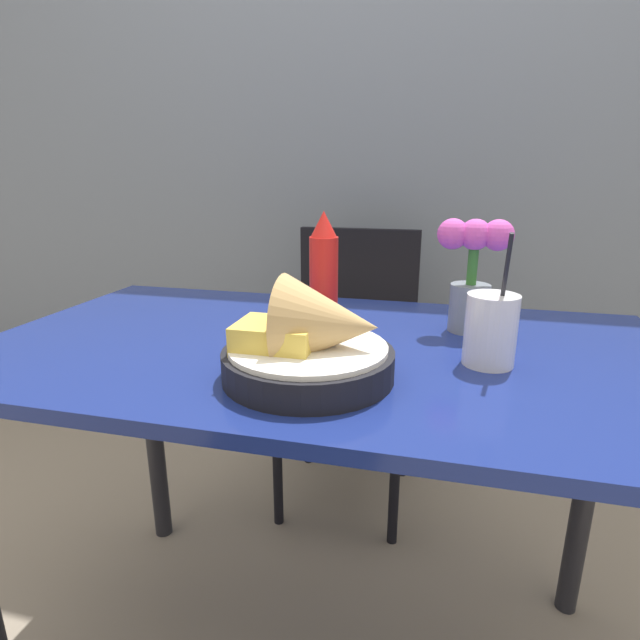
% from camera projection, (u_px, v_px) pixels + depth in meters
% --- Properties ---
extents(wall_window, '(7.00, 0.06, 2.60)m').
position_uv_depth(wall_window, '(394.00, 106.00, 1.77)').
color(wall_window, slate).
rests_on(wall_window, ground_plane).
extents(dining_table, '(1.27, 0.70, 0.77)m').
position_uv_depth(dining_table, '(321.00, 398.00, 0.96)').
color(dining_table, navy).
rests_on(dining_table, ground_plane).
extents(chair_far_window, '(0.40, 0.40, 0.90)m').
position_uv_depth(chair_far_window, '(353.00, 341.00, 1.66)').
color(chair_far_window, black).
rests_on(chair_far_window, ground_plane).
extents(food_basket, '(0.27, 0.27, 0.16)m').
position_uv_depth(food_basket, '(315.00, 344.00, 0.76)').
color(food_basket, black).
rests_on(food_basket, dining_table).
extents(ketchup_bottle, '(0.06, 0.06, 0.24)m').
position_uv_depth(ketchup_bottle, '(324.00, 273.00, 0.99)').
color(ketchup_bottle, red).
rests_on(ketchup_bottle, dining_table).
extents(drink_cup, '(0.08, 0.08, 0.22)m').
position_uv_depth(drink_cup, '(490.00, 332.00, 0.81)').
color(drink_cup, silver).
rests_on(drink_cup, dining_table).
extents(flower_vase, '(0.14, 0.08, 0.22)m').
position_uv_depth(flower_vase, '(472.00, 270.00, 0.97)').
color(flower_vase, gray).
rests_on(flower_vase, dining_table).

